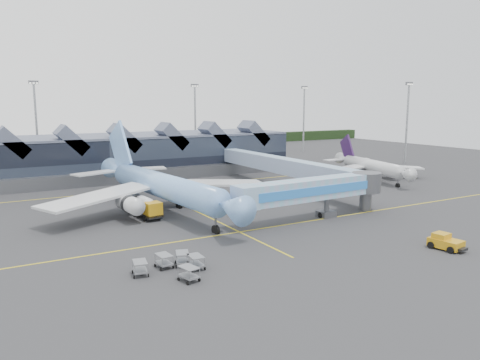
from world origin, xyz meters
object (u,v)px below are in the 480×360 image
jet_bridge (321,189)px  main_airliner (160,185)px  regional_jet (370,166)px  fuel_truck (143,205)px  pushback_tug (445,242)px

jet_bridge → main_airliner: bearing=137.1°
regional_jet → fuel_truck: (-54.66, -8.19, -1.34)m
main_airliner → fuel_truck: 4.79m
fuel_truck → main_airliner: bearing=26.9°
regional_jet → pushback_tug: regional_jet is taller
fuel_truck → pushback_tug: fuel_truck is taller
jet_bridge → fuel_truck: bearing=145.7°
jet_bridge → pushback_tug: jet_bridge is taller
main_airliner → fuel_truck: bearing=-153.9°
regional_jet → jet_bridge: (-32.18, -22.28, 1.27)m
main_airliner → regional_jet: bearing=0.7°
regional_jet → pushback_tug: 50.57m
pushback_tug → fuel_truck: bearing=119.3°
main_airliner → jet_bridge: bearing=-46.6°
regional_jet → jet_bridge: 39.16m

